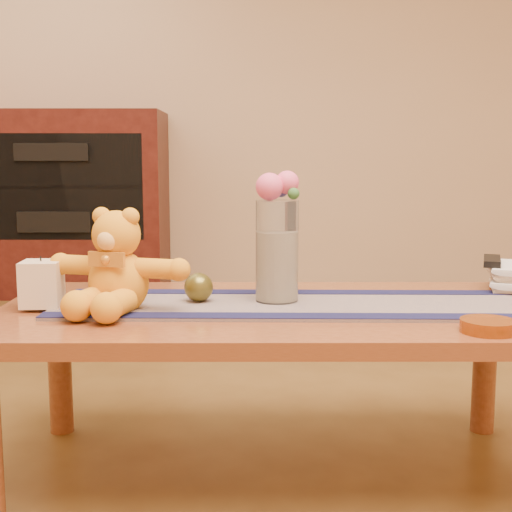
{
  "coord_description": "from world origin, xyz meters",
  "views": [
    {
      "loc": [
        -0.05,
        -1.72,
        0.82
      ],
      "look_at": [
        -0.05,
        0.0,
        0.58
      ],
      "focal_mm": 48.58,
      "sensor_mm": 36.0,
      "label": 1
    }
  ],
  "objects_px": {
    "bronze_ball": "(199,287)",
    "amber_dish": "(488,326)",
    "teddy_bear": "(118,261)",
    "pillar_candle": "(42,284)",
    "book_bottom": "(491,286)",
    "tv_remote": "(492,261)",
    "glass_vase": "(277,251)"
  },
  "relations": [
    {
      "from": "pillar_candle",
      "to": "book_bottom",
      "type": "distance_m",
      "value": 1.24
    },
    {
      "from": "glass_vase",
      "to": "tv_remote",
      "type": "xyz_separation_m",
      "value": [
        0.62,
        0.18,
        -0.05
      ]
    },
    {
      "from": "bronze_ball",
      "to": "teddy_bear",
      "type": "bearing_deg",
      "value": -158.0
    },
    {
      "from": "teddy_bear",
      "to": "bronze_ball",
      "type": "xyz_separation_m",
      "value": [
        0.19,
        0.08,
        -0.08
      ]
    },
    {
      "from": "book_bottom",
      "to": "pillar_candle",
      "type": "bearing_deg",
      "value": -152.61
    },
    {
      "from": "glass_vase",
      "to": "book_bottom",
      "type": "height_order",
      "value": "glass_vase"
    },
    {
      "from": "pillar_candle",
      "to": "book_bottom",
      "type": "height_order",
      "value": "pillar_candle"
    },
    {
      "from": "glass_vase",
      "to": "amber_dish",
      "type": "xyz_separation_m",
      "value": [
        0.45,
        -0.3,
        -0.12
      ]
    },
    {
      "from": "teddy_bear",
      "to": "pillar_candle",
      "type": "height_order",
      "value": "teddy_bear"
    },
    {
      "from": "teddy_bear",
      "to": "amber_dish",
      "type": "relative_size",
      "value": 2.89
    },
    {
      "from": "teddy_bear",
      "to": "tv_remote",
      "type": "bearing_deg",
      "value": 31.31
    },
    {
      "from": "book_bottom",
      "to": "teddy_bear",
      "type": "bearing_deg",
      "value": -149.09
    },
    {
      "from": "bronze_ball",
      "to": "pillar_candle",
      "type": "bearing_deg",
      "value": -172.32
    },
    {
      "from": "glass_vase",
      "to": "amber_dish",
      "type": "relative_size",
      "value": 2.18
    },
    {
      "from": "pillar_candle",
      "to": "book_bottom",
      "type": "relative_size",
      "value": 0.51
    },
    {
      "from": "teddy_bear",
      "to": "bronze_ball",
      "type": "bearing_deg",
      "value": 38.42
    },
    {
      "from": "glass_vase",
      "to": "tv_remote",
      "type": "height_order",
      "value": "glass_vase"
    },
    {
      "from": "tv_remote",
      "to": "glass_vase",
      "type": "bearing_deg",
      "value": -145.06
    },
    {
      "from": "teddy_bear",
      "to": "pillar_candle",
      "type": "bearing_deg",
      "value": -170.72
    },
    {
      "from": "teddy_bear",
      "to": "tv_remote",
      "type": "xyz_separation_m",
      "value": [
        1.01,
        0.27,
        -0.04
      ]
    },
    {
      "from": "pillar_candle",
      "to": "amber_dish",
      "type": "xyz_separation_m",
      "value": [
        1.04,
        -0.24,
        -0.05
      ]
    },
    {
      "from": "teddy_bear",
      "to": "glass_vase",
      "type": "bearing_deg",
      "value": 28.93
    },
    {
      "from": "glass_vase",
      "to": "book_bottom",
      "type": "relative_size",
      "value": 1.17
    },
    {
      "from": "bronze_ball",
      "to": "tv_remote",
      "type": "bearing_deg",
      "value": 13.16
    },
    {
      "from": "teddy_bear",
      "to": "bronze_ball",
      "type": "relative_size",
      "value": 4.62
    },
    {
      "from": "book_bottom",
      "to": "bronze_ball",
      "type": "bearing_deg",
      "value": -150.7
    },
    {
      "from": "book_bottom",
      "to": "tv_remote",
      "type": "relative_size",
      "value": 1.39
    },
    {
      "from": "bronze_ball",
      "to": "tv_remote",
      "type": "relative_size",
      "value": 0.47
    },
    {
      "from": "glass_vase",
      "to": "tv_remote",
      "type": "relative_size",
      "value": 1.62
    },
    {
      "from": "tv_remote",
      "to": "amber_dish",
      "type": "xyz_separation_m",
      "value": [
        -0.17,
        -0.48,
        -0.07
      ]
    },
    {
      "from": "bronze_ball",
      "to": "book_bottom",
      "type": "distance_m",
      "value": 0.85
    },
    {
      "from": "bronze_ball",
      "to": "amber_dish",
      "type": "bearing_deg",
      "value": -23.98
    }
  ]
}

